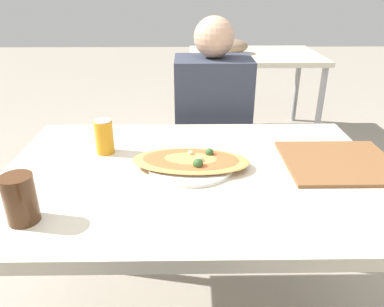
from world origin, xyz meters
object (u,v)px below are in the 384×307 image
at_px(soda_can, 104,137).
at_px(dining_table, 193,189).
at_px(pizza_main, 191,162).
at_px(person_seated, 212,118).
at_px(drink_glass, 20,199).
at_px(chair_far_seated, 210,142).

bearing_deg(soda_can, dining_table, -25.24).
height_order(dining_table, pizza_main, pizza_main).
relative_size(person_seated, pizza_main, 2.83).
height_order(person_seated, soda_can, person_seated).
relative_size(dining_table, drink_glass, 9.56).
distance_m(dining_table, chair_far_seated, 0.79).
distance_m(soda_can, drink_glass, 0.44).
bearing_deg(drink_glass, soda_can, 72.73).
xyz_separation_m(soda_can, drink_glass, (-0.13, -0.42, 0.00)).
bearing_deg(soda_can, person_seated, 49.62).
height_order(pizza_main, soda_can, soda_can).
distance_m(pizza_main, soda_can, 0.34).
height_order(person_seated, drink_glass, person_seated).
bearing_deg(person_seated, chair_far_seated, -90.00).
relative_size(dining_table, person_seated, 1.08).
bearing_deg(soda_can, pizza_main, -21.54).
relative_size(chair_far_seated, person_seated, 0.77).
xyz_separation_m(chair_far_seated, drink_glass, (-0.56, -1.04, 0.29)).
distance_m(person_seated, soda_can, 0.67).
distance_m(person_seated, drink_glass, 1.09).
bearing_deg(person_seated, soda_can, 49.62).
bearing_deg(pizza_main, chair_far_seated, 81.20).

